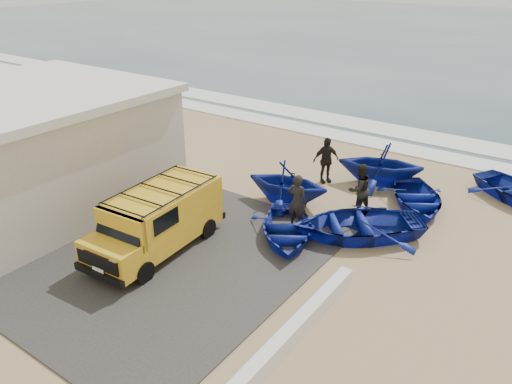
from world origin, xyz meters
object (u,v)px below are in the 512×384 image
Objects in this scene: boat_near_right at (357,224)px; van at (158,218)px; boat_mid_left at (287,182)px; boat_mid_right at (417,198)px; boat_far_left at (381,164)px; fisherman_middle at (359,189)px; parapet at (293,334)px; fisherman_front at (297,202)px; boat_near_left at (287,229)px; building at (24,148)px; fisherman_back at (326,160)px.

van is at bearing -87.43° from boat_near_right.
boat_near_right is 1.39× the size of boat_mid_left.
boat_mid_right is (0.91, 3.35, -0.08)m from boat_near_right.
boat_far_left is 3.04m from fisherman_middle.
fisherman_middle is at bearing 51.76° from van.
boat_mid_left is at bearing -49.72° from boat_far_left.
fisherman_front is at bearing 120.10° from parapet.
boat_near_left is 2.41m from boat_near_right.
boat_mid_left is 1.60× the size of fisherman_front.
building is at bearing 115.42° from boat_mid_left.
fisherman_middle is (-1.65, 7.30, 0.71)m from parapet.
boat_mid_left reaches higher than boat_mid_right.
building is 4.79× the size of fisherman_middle.
parapet is 5.92m from fisherman_front.
boat_near_left is at bearing 123.76° from parapet.
boat_near_left is at bearing 6.31° from fisherman_middle.
boat_mid_right reaches higher than parapet.
boat_near_right is at bearing -5.52° from boat_far_left.
boat_near_left is 6.17m from boat_far_left.
fisherman_back is at bearing -79.00° from boat_far_left.
boat_far_left is at bearing 63.93° from van.
fisherman_back is (-1.20, 4.96, 0.61)m from boat_near_left.
parapet is 3.06× the size of fisherman_middle.
boat_mid_right is at bearing 90.29° from parapet.
boat_near_left is 1.78× the size of fisherman_front.
van is 1.55× the size of boat_mid_left.
parapet is 5.82m from boat_near_right.
fisherman_front reaches higher than fisherman_middle.
parapet is 9.09m from boat_mid_right.
parapet is 1.35× the size of boat_near_right.
parapet is at bearing 39.86° from fisherman_middle.
building is at bearing -32.68° from fisherman_middle.
boat_mid_right is (2.78, 4.87, 0.00)m from boat_near_left.
building reaches higher than boat_mid_left.
van is 1.44× the size of boat_far_left.
fisherman_front is 2.57m from fisherman_middle.
boat_near_right is (1.87, 1.52, 0.09)m from boat_near_left.
boat_mid_left is at bearing -47.25° from fisherman_middle.
boat_mid_left is 2.00m from fisherman_front.
van is at bearing 52.10° from fisherman_front.
boat_mid_right is 2.47m from fisherman_middle.
boat_far_left is at bearing 153.80° from boat_near_right.
building is at bearing -67.37° from boat_far_left.
building reaches higher than fisherman_middle.
boat_mid_left is at bearing 178.24° from boat_mid_right.
boat_near_right is at bearing 38.94° from van.
fisherman_back is (1.81, 7.89, -0.14)m from van.
boat_mid_left is (1.55, 5.28, -0.28)m from van.
boat_mid_left is 2.74m from fisherman_middle.
boat_mid_left is at bearing 123.06° from parapet.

